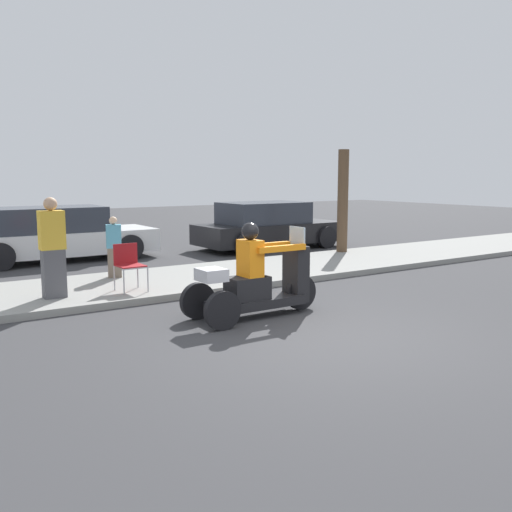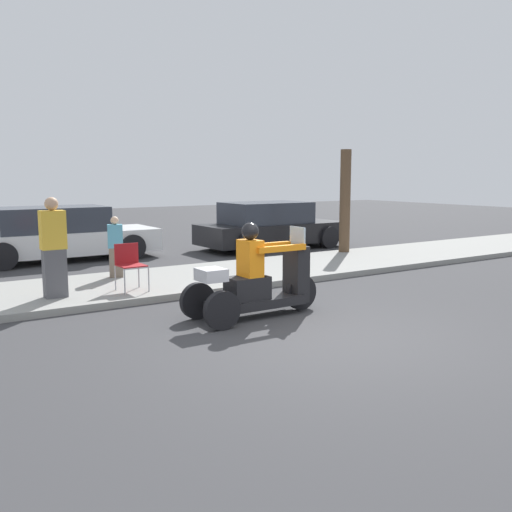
# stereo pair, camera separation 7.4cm
# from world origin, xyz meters

# --- Properties ---
(ground_plane) EXTENTS (60.00, 60.00, 0.00)m
(ground_plane) POSITION_xyz_m (0.00, 0.00, 0.00)
(ground_plane) COLOR #38383A
(sidewalk_strip) EXTENTS (28.00, 2.80, 0.12)m
(sidewalk_strip) POSITION_xyz_m (0.00, 4.60, 0.06)
(sidewalk_strip) COLOR gray
(sidewalk_strip) RESTS_ON ground
(motorcycle_trike) EXTENTS (2.22, 0.83, 1.45)m
(motorcycle_trike) POSITION_xyz_m (-0.11, 1.50, 0.51)
(motorcycle_trike) COLOR black
(motorcycle_trike) RESTS_ON ground
(spectator_near_curb) EXTENTS (0.33, 0.25, 1.21)m
(spectator_near_curb) POSITION_xyz_m (-0.96, 5.32, 0.70)
(spectator_near_curb) COLOR #726656
(spectator_near_curb) RESTS_ON sidewalk_strip
(spectator_far_back) EXTENTS (0.40, 0.24, 1.67)m
(spectator_far_back) POSITION_xyz_m (-2.46, 4.05, 0.92)
(spectator_far_back) COLOR #515156
(spectator_far_back) RESTS_ON sidewalk_strip
(folding_chair_curbside) EXTENTS (0.47, 0.47, 0.82)m
(folding_chair_curbside) POSITION_xyz_m (-1.20, 3.95, 0.62)
(folding_chair_curbside) COLOR #A5A8AD
(folding_chair_curbside) RESTS_ON sidewalk_strip
(parked_car_lot_far) EXTENTS (4.73, 1.96, 1.35)m
(parked_car_lot_far) POSITION_xyz_m (-1.12, 9.04, 0.65)
(parked_car_lot_far) COLOR silver
(parked_car_lot_far) RESTS_ON ground
(parked_car_lot_right) EXTENTS (4.36, 1.97, 1.36)m
(parked_car_lot_right) POSITION_xyz_m (4.66, 8.02, 0.65)
(parked_car_lot_right) COLOR black
(parked_car_lot_right) RESTS_ON ground
(tree_trunk) EXTENTS (0.28, 0.28, 2.68)m
(tree_trunk) POSITION_xyz_m (5.41, 5.66, 1.46)
(tree_trunk) COLOR brown
(tree_trunk) RESTS_ON sidewalk_strip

